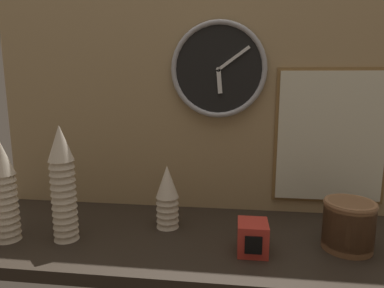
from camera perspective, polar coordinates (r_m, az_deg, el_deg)
name	(u,v)px	position (r cm, az deg, el deg)	size (l,w,h in cm)	color
ground_plane	(187,239)	(122.33, -0.80, -15.58)	(160.00, 56.00, 4.00)	black
wall_tiled_back	(196,79)	(135.95, 0.72, 10.85)	(160.00, 3.00, 105.00)	tan
cup_stack_center	(167,197)	(122.76, -4.13, -8.74)	(8.13, 8.13, 22.71)	beige
cup_stack_left	(63,184)	(118.45, -20.71, -6.20)	(8.13, 8.13, 38.28)	beige
cup_stack_far_left	(4,191)	(126.70, -28.87, -6.82)	(8.13, 8.13, 33.83)	beige
bowl_stack_far_right	(348,224)	(119.15, 24.63, -12.04)	(15.54, 15.54, 15.55)	brown
wall_clock	(219,70)	(132.26, 4.45, 12.27)	(36.28, 2.70, 36.28)	black
menu_board	(331,137)	(139.41, 22.12, 1.08)	(41.69, 1.32, 51.58)	olive
napkin_dispenser	(253,237)	(109.50, 10.07, -15.07)	(9.10, 10.38, 9.71)	red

